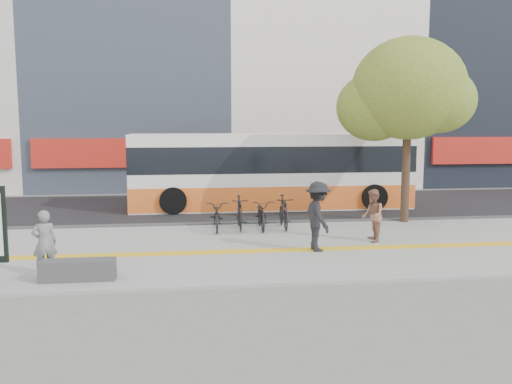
{
  "coord_description": "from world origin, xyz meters",
  "views": [
    {
      "loc": [
        -0.21,
        -13.25,
        3.51
      ],
      "look_at": [
        1.71,
        2.0,
        1.54
      ],
      "focal_mm": 38.72,
      "sensor_mm": 36.0,
      "label": 1
    }
  ],
  "objects": [
    {
      "name": "street_tree",
      "position": [
        7.18,
        4.82,
        4.51
      ],
      "size": [
        4.4,
        3.8,
        6.31
      ],
      "color": "#332117",
      "rests_on": "sidewalk"
    },
    {
      "name": "sidewalk",
      "position": [
        0.0,
        1.5,
        0.04
      ],
      "size": [
        40.0,
        7.0,
        0.08
      ],
      "primitive_type": "cube",
      "color": "gray",
      "rests_on": "ground"
    },
    {
      "name": "pedestrian_tan",
      "position": [
        5.04,
        1.76,
        0.84
      ],
      "size": [
        0.68,
        0.82,
        1.51
      ],
      "primitive_type": "imported",
      "rotation": [
        0.0,
        0.0,
        -1.73
      ],
      "color": "#8D604A",
      "rests_on": "sidewalk"
    },
    {
      "name": "pedestrian_dark",
      "position": [
        3.22,
        0.87,
        1.01
      ],
      "size": [
        0.83,
        1.27,
        1.85
      ],
      "primitive_type": "imported",
      "rotation": [
        0.0,
        0.0,
        1.69
      ],
      "color": "black",
      "rests_on": "sidewalk"
    },
    {
      "name": "bus",
      "position": [
        3.15,
        8.5,
        1.45
      ],
      "size": [
        11.12,
        2.64,
        2.96
      ],
      "color": "white",
      "rests_on": "street"
    },
    {
      "name": "tactile_strip",
      "position": [
        0.0,
        1.0,
        0.09
      ],
      "size": [
        40.0,
        0.45,
        0.01
      ],
      "primitive_type": "cube",
      "color": "yellow",
      "rests_on": "sidewalk"
    },
    {
      "name": "ground",
      "position": [
        0.0,
        0.0,
        0.0
      ],
      "size": [
        120.0,
        120.0,
        0.0
      ],
      "primitive_type": "plane",
      "color": "slate",
      "rests_on": "ground"
    },
    {
      "name": "street",
      "position": [
        0.0,
        9.0,
        0.03
      ],
      "size": [
        40.0,
        8.0,
        0.06
      ],
      "primitive_type": "cube",
      "color": "black",
      "rests_on": "ground"
    },
    {
      "name": "seated_woman",
      "position": [
        -3.4,
        -0.68,
        0.82
      ],
      "size": [
        0.62,
        0.5,
        1.47
      ],
      "primitive_type": "imported",
      "rotation": [
        0.0,
        0.0,
        3.44
      ],
      "color": "black",
      "rests_on": "sidewalk"
    },
    {
      "name": "curb",
      "position": [
        0.0,
        5.0,
        0.07
      ],
      "size": [
        40.0,
        0.25,
        0.14
      ],
      "primitive_type": "cube",
      "color": "#323234",
      "rests_on": "ground"
    },
    {
      "name": "bicycle_row",
      "position": [
        1.75,
        4.0,
        0.58
      ],
      "size": [
        2.77,
        1.84,
        1.06
      ],
      "color": "black",
      "rests_on": "sidewalk"
    },
    {
      "name": "bench",
      "position": [
        -2.6,
        -1.2,
        0.3
      ],
      "size": [
        1.6,
        0.45,
        0.45
      ],
      "primitive_type": "cube",
      "color": "#323234",
      "rests_on": "sidewalk"
    }
  ]
}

